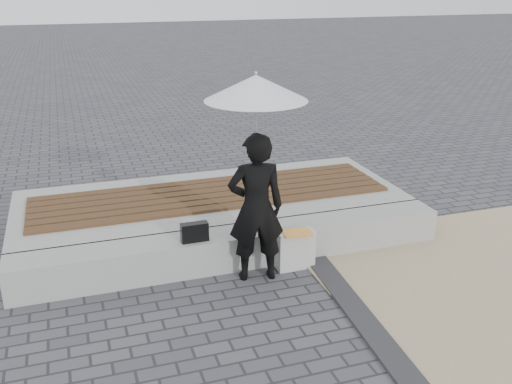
# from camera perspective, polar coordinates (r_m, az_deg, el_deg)

# --- Properties ---
(ground) EXTENTS (80.00, 80.00, 0.00)m
(ground) POSITION_cam_1_polar(r_m,az_deg,el_deg) (5.44, 3.24, -14.36)
(ground) COLOR #4C4C51
(ground) RESTS_ON ground
(edging_band) EXTENTS (0.61, 5.20, 0.04)m
(edging_band) POSITION_cam_1_polar(r_m,az_deg,el_deg) (5.36, 13.06, -15.32)
(edging_band) COLOR #2F2F32
(edging_band) RESTS_ON ground
(seating_ledge) EXTENTS (5.00, 0.45, 0.40)m
(seating_ledge) POSITION_cam_1_polar(r_m,az_deg,el_deg) (6.65, -1.81, -5.45)
(seating_ledge) COLOR #A4A49F
(seating_ledge) RESTS_ON ground
(timber_platform) EXTENTS (5.00, 2.00, 0.40)m
(timber_platform) POSITION_cam_1_polar(r_m,az_deg,el_deg) (7.71, -4.39, -1.73)
(timber_platform) COLOR #AAAAA4
(timber_platform) RESTS_ON ground
(timber_decking) EXTENTS (4.60, 1.20, 0.04)m
(timber_decking) POSITION_cam_1_polar(r_m,az_deg,el_deg) (7.63, -4.43, -0.20)
(timber_decking) COLOR brown
(timber_decking) RESTS_ON timber_platform
(woman) EXTENTS (0.65, 0.48, 1.64)m
(woman) POSITION_cam_1_polar(r_m,az_deg,el_deg) (6.08, 0.00, -1.59)
(woman) COLOR black
(woman) RESTS_ON ground
(parasol) EXTENTS (1.03, 1.03, 1.32)m
(parasol) POSITION_cam_1_polar(r_m,az_deg,el_deg) (5.73, 0.00, 10.25)
(parasol) COLOR #B9B9BE
(parasol) RESTS_ON ground
(handbag) EXTENTS (0.30, 0.11, 0.21)m
(handbag) POSITION_cam_1_polar(r_m,az_deg,el_deg) (6.31, -6.09, -3.96)
(handbag) COLOR black
(handbag) RESTS_ON seating_ledge
(canvas_tote) EXTENTS (0.43, 0.19, 0.45)m
(canvas_tote) POSITION_cam_1_polar(r_m,az_deg,el_deg) (6.54, 3.88, -5.69)
(canvas_tote) COLOR beige
(canvas_tote) RESTS_ON ground
(magazine) EXTENTS (0.34, 0.26, 0.01)m
(magazine) POSITION_cam_1_polar(r_m,az_deg,el_deg) (6.40, 4.10, -4.03)
(magazine) COLOR #D04030
(magazine) RESTS_ON canvas_tote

